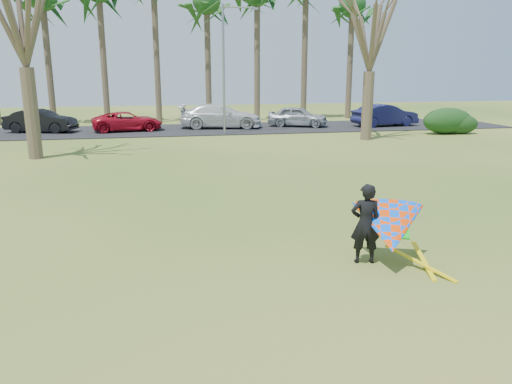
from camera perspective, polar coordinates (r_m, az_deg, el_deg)
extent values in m
plane|color=#245813|center=(11.03, 2.10, -8.01)|extent=(100.00, 100.00, 0.00)
cube|color=black|center=(35.27, -7.54, 7.09)|extent=(46.00, 7.00, 0.06)
cylinder|color=#4F3E2F|center=(41.64, -22.63, 13.36)|extent=(0.48, 0.48, 9.00)
cylinder|color=#4E3C2F|center=(41.11, -17.04, 14.30)|extent=(0.48, 0.48, 9.70)
cylinder|color=#46392A|center=(40.96, -11.30, 15.12)|extent=(0.48, 0.48, 10.40)
cylinder|color=#48372B|center=(41.19, -5.51, 14.33)|extent=(0.48, 0.48, 9.00)
ellipsoid|color=#1B4619|center=(41.51, -5.67, 20.97)|extent=(4.84, 4.84, 3.08)
cylinder|color=brown|center=(41.81, 0.13, 14.86)|extent=(0.48, 0.48, 9.70)
cylinder|color=brown|center=(42.81, 5.57, 15.24)|extent=(0.48, 0.48, 10.40)
cylinder|color=#463A2A|center=(44.12, 10.68, 14.12)|extent=(0.48, 0.48, 9.00)
ellipsoid|color=#184317|center=(44.43, 10.97, 20.32)|extent=(4.84, 4.84, 3.08)
cylinder|color=#4D3C2E|center=(25.64, -24.28, 8.15)|extent=(0.64, 0.64, 4.20)
cylinder|color=#4F3E2F|center=(30.66, 12.62, 9.57)|extent=(0.64, 0.64, 3.99)
cylinder|color=gray|center=(32.25, -3.72, 13.63)|extent=(0.16, 0.16, 8.00)
cylinder|color=gray|center=(32.61, -1.97, 20.34)|extent=(2.00, 0.10, 0.10)
cube|color=gray|center=(32.79, -0.14, 20.22)|extent=(0.40, 0.18, 0.12)
ellipsoid|color=#143513|center=(35.04, 21.05, 7.59)|extent=(3.39, 1.53, 1.69)
ellipsoid|color=black|center=(35.36, 22.45, 7.16)|extent=(2.26, 1.06, 1.26)
imported|color=black|center=(36.07, -23.38, 7.47)|extent=(4.79, 2.73, 1.49)
imported|color=#AC0D1F|center=(34.99, -14.48, 7.83)|extent=(4.90, 2.79, 1.29)
imported|color=silver|center=(35.74, -4.07, 8.66)|extent=(6.08, 3.20, 1.68)
imported|color=#959BA1|center=(36.70, 4.81, 8.61)|extent=(4.60, 3.27, 1.45)
imported|color=#161743|center=(38.08, 14.52, 8.51)|extent=(4.98, 2.27, 1.58)
imported|color=black|center=(10.98, 12.39, -3.56)|extent=(0.71, 0.54, 1.76)
cone|color=#055BFF|center=(10.96, 15.07, -3.91)|extent=(2.13, 2.39, 2.02)
cube|color=#0CBF19|center=(10.96, 15.80, -4.24)|extent=(0.62, 0.60, 0.24)
cube|color=yellow|center=(11.20, 18.14, -8.29)|extent=(0.85, 1.66, 0.28)
cube|color=yellow|center=(11.46, 18.53, -7.82)|extent=(0.56, 1.76, 0.22)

